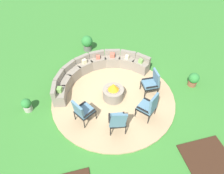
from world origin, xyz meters
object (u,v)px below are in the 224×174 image
object	(u,v)px
lounge_chair_front_right	(118,120)
lounge_chair_back_left	(149,106)
curved_stone_bench	(96,70)
fire_pit	(113,92)
potted_plant_0	(27,105)
lounge_chair_front_left	(83,111)
potted_plant_2	(194,79)
potted_plant_1	(87,43)
lounge_chair_back_right	(152,82)

from	to	relation	value
lounge_chair_front_right	lounge_chair_back_left	size ratio (longest dim) A/B	0.98
curved_stone_bench	lounge_chair_front_right	world-z (taller)	lounge_chair_front_right
fire_pit	potted_plant_0	distance (m)	3.24
fire_pit	lounge_chair_front_right	xyz separation A→B (m)	(-0.26, -1.51, 0.27)
lounge_chair_front_right	potted_plant_0	distance (m)	3.47
potted_plant_0	lounge_chair_front_left	bearing A→B (deg)	-28.61
potted_plant_0	potted_plant_2	bearing A→B (deg)	-2.88
potted_plant_0	lounge_chair_front_right	bearing A→B (deg)	-30.54
potted_plant_1	curved_stone_bench	bearing A→B (deg)	-89.50
fire_pit	potted_plant_2	xyz separation A→B (m)	(3.42, -0.09, -0.01)
potted_plant_0	potted_plant_2	xyz separation A→B (m)	(6.65, -0.33, 0.03)
lounge_chair_back_left	potted_plant_0	bearing A→B (deg)	121.15
lounge_chair_back_right	potted_plant_1	world-z (taller)	lounge_chair_back_right
lounge_chair_front_right	potted_plant_0	xyz separation A→B (m)	(-2.97, 1.75, -0.31)
curved_stone_bench	potted_plant_1	distance (m)	2.12
lounge_chair_front_left	potted_plant_0	bearing A→B (deg)	-149.85
curved_stone_bench	lounge_chair_back_left	distance (m)	3.02
potted_plant_1	lounge_chair_back_left	bearing A→B (deg)	-74.39
fire_pit	lounge_chair_front_left	world-z (taller)	lounge_chair_front_left
potted_plant_0	potted_plant_2	size ratio (longest dim) A/B	0.90
lounge_chair_front_left	lounge_chair_back_right	bearing A→B (deg)	73.02
curved_stone_bench	potted_plant_2	bearing A→B (deg)	-22.66
curved_stone_bench	lounge_chair_back_right	distance (m)	2.49
curved_stone_bench	potted_plant_0	distance (m)	3.12
lounge_chair_back_right	potted_plant_2	size ratio (longest dim) A/B	1.73
fire_pit	potted_plant_0	size ratio (longest dim) A/B	1.47
lounge_chair_back_left	lounge_chair_front_right	bearing A→B (deg)	154.40
potted_plant_2	lounge_chair_front_left	bearing A→B (deg)	-171.30
lounge_chair_front_right	potted_plant_0	world-z (taller)	lounge_chair_front_right
curved_stone_bench	potted_plant_1	bearing A→B (deg)	90.50
potted_plant_2	potted_plant_1	bearing A→B (deg)	135.86
curved_stone_bench	lounge_chair_back_right	xyz separation A→B (m)	(1.90, -1.59, 0.24)
lounge_chair_front_left	potted_plant_1	xyz separation A→B (m)	(0.91, 4.42, -0.17)
lounge_chair_back_right	lounge_chair_front_right	bearing A→B (deg)	130.00
lounge_chair_back_right	potted_plant_1	xyz separation A→B (m)	(-1.92, 3.70, -0.18)
lounge_chair_back_left	potted_plant_1	distance (m)	5.00
fire_pit	lounge_chair_front_left	size ratio (longest dim) A/B	0.77
curved_stone_bench	potted_plant_1	size ratio (longest dim) A/B	5.44
lounge_chair_front_right	fire_pit	bearing A→B (deg)	88.68
lounge_chair_back_right	potted_plant_2	bearing A→B (deg)	-88.32
potted_plant_2	fire_pit	bearing A→B (deg)	178.54
curved_stone_bench	potted_plant_2	distance (m)	4.11
potted_plant_2	lounge_chair_back_left	bearing A→B (deg)	-155.68
lounge_chair_back_left	lounge_chair_back_right	bearing A→B (deg)	22.91
lounge_chair_front_left	potted_plant_1	size ratio (longest dim) A/B	1.34
curved_stone_bench	lounge_chair_back_left	xyz separation A→B (m)	(1.33, -2.70, 0.25)
lounge_chair_front_right	lounge_chair_back_left	xyz separation A→B (m)	(1.21, 0.31, 0.01)
curved_stone_bench	lounge_chair_back_right	world-z (taller)	lounge_chair_back_right
curved_stone_bench	lounge_chair_back_left	bearing A→B (deg)	-63.82
potted_plant_0	potted_plant_1	size ratio (longest dim) A/B	0.70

